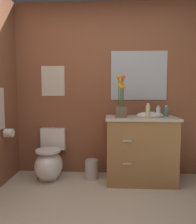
{
  "coord_description": "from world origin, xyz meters",
  "views": [
    {
      "loc": [
        0.1,
        -1.6,
        1.21
      ],
      "look_at": [
        -0.05,
        1.34,
        0.95
      ],
      "focal_mm": 35.81,
      "sensor_mm": 36.0,
      "label": 1
    }
  ],
  "objects_px": {
    "vanity_cabinet": "(141,148)",
    "wall_poster": "(53,81)",
    "trash_bin": "(91,169)",
    "toilet": "(50,161)",
    "lotion_bottle": "(166,111)",
    "hand_wash_bottle": "(148,111)",
    "wall_mirror": "(139,76)",
    "soap_bottle": "(158,112)",
    "toilet_paper_roll": "(9,133)",
    "flower_vase": "(121,103)"
  },
  "relations": [
    {
      "from": "toilet",
      "to": "hand_wash_bottle",
      "type": "height_order",
      "value": "hand_wash_bottle"
    },
    {
      "from": "vanity_cabinet",
      "to": "trash_bin",
      "type": "distance_m",
      "value": 0.74
    },
    {
      "from": "trash_bin",
      "to": "toilet",
      "type": "bearing_deg",
      "value": -178.35
    },
    {
      "from": "hand_wash_bottle",
      "to": "toilet_paper_roll",
      "type": "distance_m",
      "value": 1.83
    },
    {
      "from": "flower_vase",
      "to": "lotion_bottle",
      "type": "relative_size",
      "value": 3.62
    },
    {
      "from": "soap_bottle",
      "to": "trash_bin",
      "type": "relative_size",
      "value": 0.57
    },
    {
      "from": "trash_bin",
      "to": "hand_wash_bottle",
      "type": "bearing_deg",
      "value": -12.39
    },
    {
      "from": "toilet",
      "to": "wall_poster",
      "type": "bearing_deg",
      "value": 90.0
    },
    {
      "from": "wall_mirror",
      "to": "hand_wash_bottle",
      "type": "bearing_deg",
      "value": -80.34
    },
    {
      "from": "vanity_cabinet",
      "to": "wall_poster",
      "type": "height_order",
      "value": "wall_poster"
    },
    {
      "from": "flower_vase",
      "to": "wall_mirror",
      "type": "distance_m",
      "value": 0.58
    },
    {
      "from": "toilet",
      "to": "soap_bottle",
      "type": "distance_m",
      "value": 1.64
    },
    {
      "from": "vanity_cabinet",
      "to": "soap_bottle",
      "type": "distance_m",
      "value": 0.55
    },
    {
      "from": "toilet",
      "to": "hand_wash_bottle",
      "type": "xyz_separation_m",
      "value": [
        1.33,
        -0.15,
        0.72
      ]
    },
    {
      "from": "hand_wash_bottle",
      "to": "soap_bottle",
      "type": "bearing_deg",
      "value": 37.47
    },
    {
      "from": "flower_vase",
      "to": "wall_poster",
      "type": "distance_m",
      "value": 1.09
    },
    {
      "from": "soap_bottle",
      "to": "trash_bin",
      "type": "distance_m",
      "value": 1.21
    },
    {
      "from": "hand_wash_bottle",
      "to": "wall_mirror",
      "type": "relative_size",
      "value": 0.24
    },
    {
      "from": "toilet",
      "to": "soap_bottle",
      "type": "xyz_separation_m",
      "value": [
        1.48,
        -0.03,
        0.71
      ]
    },
    {
      "from": "toilet_paper_roll",
      "to": "wall_poster",
      "type": "bearing_deg",
      "value": 44.0
    },
    {
      "from": "flower_vase",
      "to": "hand_wash_bottle",
      "type": "distance_m",
      "value": 0.36
    },
    {
      "from": "vanity_cabinet",
      "to": "hand_wash_bottle",
      "type": "height_order",
      "value": "hand_wash_bottle"
    },
    {
      "from": "toilet",
      "to": "hand_wash_bottle",
      "type": "bearing_deg",
      "value": -6.27
    },
    {
      "from": "soap_bottle",
      "to": "toilet_paper_roll",
      "type": "height_order",
      "value": "soap_bottle"
    },
    {
      "from": "hand_wash_bottle",
      "to": "wall_poster",
      "type": "height_order",
      "value": "wall_poster"
    },
    {
      "from": "vanity_cabinet",
      "to": "lotion_bottle",
      "type": "relative_size",
      "value": 6.92
    },
    {
      "from": "vanity_cabinet",
      "to": "wall_poster",
      "type": "relative_size",
      "value": 2.42
    },
    {
      "from": "vanity_cabinet",
      "to": "flower_vase",
      "type": "bearing_deg",
      "value": -167.75
    },
    {
      "from": "soap_bottle",
      "to": "hand_wash_bottle",
      "type": "bearing_deg",
      "value": -142.53
    },
    {
      "from": "wall_poster",
      "to": "vanity_cabinet",
      "type": "bearing_deg",
      "value": -13.14
    },
    {
      "from": "lotion_bottle",
      "to": "wall_poster",
      "type": "distance_m",
      "value": 1.68
    },
    {
      "from": "wall_poster",
      "to": "wall_mirror",
      "type": "height_order",
      "value": "wall_mirror"
    },
    {
      "from": "lotion_bottle",
      "to": "trash_bin",
      "type": "xyz_separation_m",
      "value": [
        -1.02,
        -0.04,
        -0.81
      ]
    },
    {
      "from": "lotion_bottle",
      "to": "vanity_cabinet",
      "type": "bearing_deg",
      "value": -167.12
    },
    {
      "from": "soap_bottle",
      "to": "wall_mirror",
      "type": "bearing_deg",
      "value": 127.42
    },
    {
      "from": "wall_poster",
      "to": "wall_mirror",
      "type": "distance_m",
      "value": 1.26
    },
    {
      "from": "lotion_bottle",
      "to": "toilet_paper_roll",
      "type": "distance_m",
      "value": 2.12
    },
    {
      "from": "toilet",
      "to": "wall_poster",
      "type": "distance_m",
      "value": 1.16
    },
    {
      "from": "hand_wash_bottle",
      "to": "toilet_paper_roll",
      "type": "relative_size",
      "value": 1.71
    },
    {
      "from": "lotion_bottle",
      "to": "wall_mirror",
      "type": "xyz_separation_m",
      "value": [
        -0.35,
        0.21,
        0.5
      ]
    },
    {
      "from": "hand_wash_bottle",
      "to": "wall_mirror",
      "type": "bearing_deg",
      "value": 99.66
    },
    {
      "from": "hand_wash_bottle",
      "to": "wall_poster",
      "type": "distance_m",
      "value": 1.45
    },
    {
      "from": "lotion_bottle",
      "to": "wall_mirror",
      "type": "distance_m",
      "value": 0.65
    },
    {
      "from": "toilet",
      "to": "vanity_cabinet",
      "type": "distance_m",
      "value": 1.28
    },
    {
      "from": "toilet_paper_roll",
      "to": "hand_wash_bottle",
      "type": "bearing_deg",
      "value": 1.61
    },
    {
      "from": "hand_wash_bottle",
      "to": "lotion_bottle",
      "type": "bearing_deg",
      "value": 35.43
    },
    {
      "from": "lotion_bottle",
      "to": "wall_poster",
      "type": "bearing_deg",
      "value": 172.39
    },
    {
      "from": "flower_vase",
      "to": "hand_wash_bottle",
      "type": "relative_size",
      "value": 2.94
    },
    {
      "from": "toilet",
      "to": "wall_mirror",
      "type": "relative_size",
      "value": 0.86
    },
    {
      "from": "toilet",
      "to": "trash_bin",
      "type": "relative_size",
      "value": 2.54
    }
  ]
}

